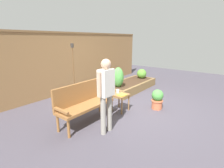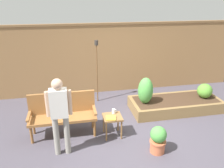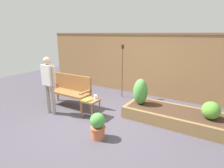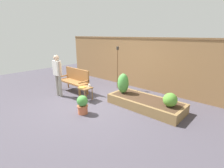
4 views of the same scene
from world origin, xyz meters
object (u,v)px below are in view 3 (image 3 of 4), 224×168
at_px(side_table, 91,103).
at_px(book_on_table, 87,100).
at_px(cup_on_table, 95,97).
at_px(shrub_near_bench, 140,92).
at_px(potted_boxwood, 98,125).
at_px(tiki_torch, 122,62).
at_px(person_by_bench, 49,81).
at_px(garden_bench, 70,88).
at_px(shrub_far_corner, 211,110).

distance_m(side_table, book_on_table, 0.14).
bearing_deg(cup_on_table, shrub_near_bench, 35.84).
xyz_separation_m(book_on_table, potted_boxwood, (0.81, -0.64, -0.20)).
bearing_deg(book_on_table, tiki_torch, 100.90).
relative_size(side_table, shrub_near_bench, 0.70).
bearing_deg(side_table, book_on_table, -120.22).
bearing_deg(cup_on_table, book_on_table, -116.63).
height_order(book_on_table, person_by_bench, person_by_bench).
bearing_deg(garden_bench, shrub_near_bench, 13.74).
relative_size(garden_bench, side_table, 3.00).
relative_size(cup_on_table, tiki_torch, 0.07).
bearing_deg(shrub_near_bench, shrub_far_corner, -0.00).
height_order(garden_bench, shrub_near_bench, shrub_near_bench).
distance_m(garden_bench, tiki_torch, 1.91).
bearing_deg(side_table, potted_boxwood, -44.07).
relative_size(cup_on_table, person_by_bench, 0.07).
bearing_deg(tiki_torch, shrub_near_bench, -41.93).
xyz_separation_m(cup_on_table, book_on_table, (-0.11, -0.22, -0.03)).
distance_m(garden_bench, book_on_table, 1.08).
bearing_deg(potted_boxwood, tiki_torch, 107.97).
distance_m(book_on_table, shrub_near_bench, 1.43).
relative_size(garden_bench, cup_on_table, 12.37).
height_order(book_on_table, shrub_far_corner, shrub_far_corner).
height_order(book_on_table, tiki_torch, tiki_torch).
bearing_deg(book_on_table, potted_boxwood, -28.14).
bearing_deg(tiki_torch, shrub_far_corner, -19.48).
bearing_deg(potted_boxwood, side_table, 135.93).
relative_size(book_on_table, shrub_far_corner, 0.52).
relative_size(side_table, potted_boxwood, 0.86).
height_order(garden_bench, side_table, garden_bench).
bearing_deg(shrub_far_corner, shrub_near_bench, 180.00).
distance_m(shrub_near_bench, person_by_bench, 2.45).
xyz_separation_m(garden_bench, potted_boxwood, (1.81, -1.06, -0.25)).
distance_m(garden_bench, cup_on_table, 1.12).
height_order(book_on_table, potted_boxwood, potted_boxwood).
bearing_deg(side_table, person_by_bench, -159.46).
bearing_deg(shrub_far_corner, person_by_bench, -161.97).
bearing_deg(cup_on_table, tiki_torch, 94.37).
distance_m(book_on_table, tiki_torch, 2.04).
distance_m(side_table, cup_on_table, 0.20).
distance_m(cup_on_table, shrub_far_corner, 2.75).
distance_m(garden_bench, potted_boxwood, 2.11).
height_order(shrub_far_corner, person_by_bench, person_by_bench).
bearing_deg(potted_boxwood, person_by_bench, 169.73).
bearing_deg(side_table, tiki_torch, 92.21).
xyz_separation_m(cup_on_table, potted_boxwood, (0.70, -0.87, -0.24)).
bearing_deg(garden_bench, side_table, -17.22).
distance_m(cup_on_table, book_on_table, 0.25).
xyz_separation_m(garden_bench, side_table, (1.05, -0.32, -0.15)).
bearing_deg(side_table, shrub_far_corner, 17.02).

